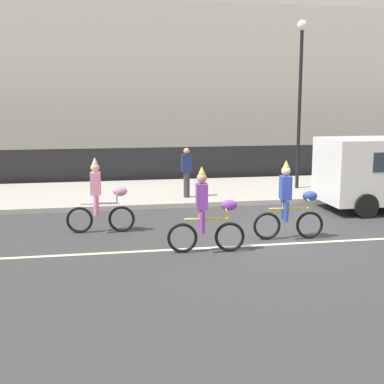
{
  "coord_description": "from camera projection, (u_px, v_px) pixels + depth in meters",
  "views": [
    {
      "loc": [
        -4.24,
        -11.97,
        3.36
      ],
      "look_at": [
        -1.78,
        1.2,
        1.0
      ],
      "focal_mm": 50.0,
      "sensor_mm": 36.0,
      "label": 1
    }
  ],
  "objects": [
    {
      "name": "parade_cyclist_pink",
      "position": [
        101.0,
        200.0,
        13.4
      ],
      "size": [
        1.72,
        0.5,
        1.92
      ],
      "color": "black",
      "rests_on": "ground"
    },
    {
      "name": "parade_cyclist_purple",
      "position": [
        207.0,
        215.0,
        11.67
      ],
      "size": [
        1.72,
        0.5,
        1.92
      ],
      "color": "black",
      "rests_on": "ground"
    },
    {
      "name": "ground_plane",
      "position": [
        273.0,
        239.0,
        12.93
      ],
      "size": [
        80.0,
        80.0,
        0.0
      ],
      "primitive_type": "plane",
      "color": "#38383A"
    },
    {
      "name": "pedestrian_onlooker",
      "position": [
        187.0,
        171.0,
        17.38
      ],
      "size": [
        0.32,
        0.2,
        1.62
      ],
      "color": "#33333D",
      "rests_on": "sidewalk_curb"
    },
    {
      "name": "sidewalk_curb",
      "position": [
        214.0,
        191.0,
        19.21
      ],
      "size": [
        60.0,
        5.0,
        0.15
      ],
      "primitive_type": "cube",
      "color": "#ADAAA3",
      "rests_on": "ground"
    },
    {
      "name": "street_lamp_post",
      "position": [
        300.0,
        80.0,
        18.69
      ],
      "size": [
        0.36,
        0.36,
        5.86
      ],
      "color": "black",
      "rests_on": "sidewalk_curb"
    },
    {
      "name": "parade_cyclist_cobalt",
      "position": [
        290.0,
        205.0,
        12.77
      ],
      "size": [
        1.72,
        0.5,
        1.92
      ],
      "color": "black",
      "rests_on": "ground"
    },
    {
      "name": "building_backdrop",
      "position": [
        129.0,
        87.0,
        29.29
      ],
      "size": [
        28.0,
        8.0,
        7.87
      ],
      "primitive_type": "cube",
      "color": "beige",
      "rests_on": "ground"
    },
    {
      "name": "fence_line",
      "position": [
        198.0,
        164.0,
        21.91
      ],
      "size": [
        40.0,
        0.08,
        1.4
      ],
      "primitive_type": "cube",
      "color": "black",
      "rests_on": "ground"
    },
    {
      "name": "road_centre_line",
      "position": [
        280.0,
        244.0,
        12.45
      ],
      "size": [
        36.0,
        0.14,
        0.01
      ],
      "primitive_type": "cube",
      "color": "beige",
      "rests_on": "ground"
    }
  ]
}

